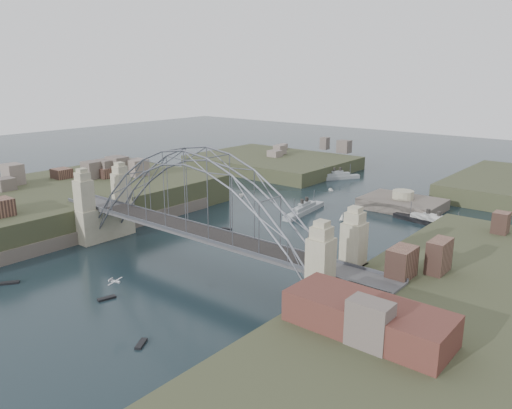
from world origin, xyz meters
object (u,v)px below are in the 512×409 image
object	(u,v)px
fort_island	(402,210)
naval_cruiser_far	(337,177)
bridge	(197,211)
wharf_shed	(368,318)
ocean_liner	(433,222)
naval_cruiser_near	(304,210)

from	to	relation	value
fort_island	naval_cruiser_far	size ratio (longest dim) A/B	1.36
bridge	fort_island	size ratio (longest dim) A/B	3.82
wharf_shed	ocean_liner	xyz separation A→B (m)	(-19.17, 73.90, -9.16)
wharf_shed	naval_cruiser_near	xyz separation A→B (m)	(-51.25, 62.00, -9.08)
fort_island	wharf_shed	xyz separation A→B (m)	(32.00, -84.00, 10.34)
bridge	fort_island	distance (m)	72.14
fort_island	wharf_shed	distance (m)	90.48
bridge	wharf_shed	bearing A→B (deg)	-17.65
wharf_shed	ocean_liner	distance (m)	76.89
wharf_shed	ocean_liner	size ratio (longest dim) A/B	0.90
ocean_liner	naval_cruiser_far	bearing A→B (deg)	145.39
naval_cruiser_near	bridge	bearing A→B (deg)	-81.41
bridge	naval_cruiser_near	bearing A→B (deg)	98.59
wharf_shed	ocean_liner	world-z (taller)	wharf_shed
ocean_liner	wharf_shed	bearing A→B (deg)	-75.46
wharf_shed	bridge	bearing A→B (deg)	162.35
fort_island	wharf_shed	size ratio (longest dim) A/B	1.10
naval_cruiser_far	fort_island	bearing A→B (deg)	-33.23
bridge	naval_cruiser_near	xyz separation A→B (m)	(-7.25, 48.00, -11.40)
naval_cruiser_near	fort_island	bearing A→B (deg)	48.81
fort_island	naval_cruiser_near	bearing A→B (deg)	-131.19
fort_island	ocean_liner	distance (m)	16.37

